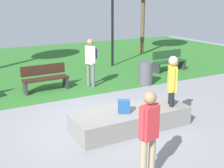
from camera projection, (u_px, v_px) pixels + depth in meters
ground_plane at (102, 123)px, 7.87m from camera, size 28.00×28.00×0.00m
grass_lawn at (27, 65)px, 14.71m from camera, size 26.60×11.77×0.01m
concrete_ledge at (131, 119)px, 7.48m from camera, size 2.99×1.10×0.48m
backpack_on_ledge at (124, 106)px, 7.22m from camera, size 0.34×0.30×0.32m
skater_performing_trick at (149, 130)px, 5.15m from camera, size 0.42×0.26×1.67m
skater_watching at (172, 84)px, 7.62m from camera, size 0.34×0.38×1.78m
park_bench_near_lamppost at (45, 77)px, 10.50m from camera, size 1.62×0.53×0.91m
park_bench_far_left at (169, 60)px, 13.40m from camera, size 1.61×0.51×0.91m
lamp_post at (112, 15)px, 13.85m from camera, size 0.28×0.28×3.96m
trash_bin at (146, 73)px, 11.29m from camera, size 0.54×0.54×0.88m
pedestrian_with_backpack at (91, 58)px, 10.85m from camera, size 0.43×0.42×1.77m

